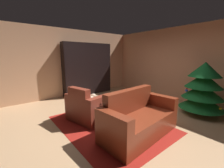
% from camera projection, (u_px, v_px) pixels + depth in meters
% --- Properties ---
extents(ground_plane, '(6.97, 6.97, 0.00)m').
position_uv_depth(ground_plane, '(120.00, 117.00, 3.88)').
color(ground_plane, tan).
extents(wall_back, '(5.93, 0.06, 2.64)m').
position_uv_depth(wall_back, '(177.00, 64.00, 5.34)').
color(wall_back, tan).
rests_on(wall_back, ground).
extents(wall_left, '(0.06, 5.65, 2.64)m').
position_uv_depth(wall_left, '(72.00, 63.00, 5.87)').
color(wall_left, tan).
rests_on(wall_left, ground).
extents(area_rug, '(2.74, 2.09, 0.01)m').
position_uv_depth(area_rug, '(110.00, 124.00, 3.49)').
color(area_rug, maroon).
rests_on(area_rug, ground).
extents(bookshelf_unit, '(0.35, 2.12, 2.13)m').
position_uv_depth(bookshelf_unit, '(91.00, 70.00, 6.18)').
color(bookshelf_unit, black).
rests_on(bookshelf_unit, ground).
extents(armchair_red, '(1.11, 0.94, 0.88)m').
position_uv_depth(armchair_red, '(88.00, 108.00, 3.69)').
color(armchair_red, maroon).
rests_on(armchair_red, ground).
extents(couch_red, '(0.92, 1.81, 0.93)m').
position_uv_depth(couch_red, '(139.00, 120.00, 3.01)').
color(couch_red, maroon).
rests_on(couch_red, ground).
extents(coffee_table, '(0.60, 0.60, 0.40)m').
position_uv_depth(coffee_table, '(112.00, 111.00, 3.39)').
color(coffee_table, black).
rests_on(coffee_table, ground).
extents(book_stack_on_table, '(0.22, 0.16, 0.07)m').
position_uv_depth(book_stack_on_table, '(112.00, 108.00, 3.35)').
color(book_stack_on_table, '#4A8147').
rests_on(book_stack_on_table, coffee_table).
extents(bottle_on_table, '(0.06, 0.06, 0.27)m').
position_uv_depth(bottle_on_table, '(105.00, 105.00, 3.35)').
color(bottle_on_table, '#242A50').
rests_on(bottle_on_table, coffee_table).
extents(decorated_tree, '(1.14, 1.14, 1.46)m').
position_uv_depth(decorated_tree, '(203.00, 89.00, 3.98)').
color(decorated_tree, brown).
rests_on(decorated_tree, ground).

